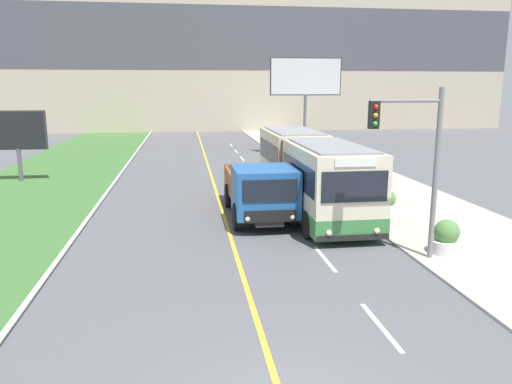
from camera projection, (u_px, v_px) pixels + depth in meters
The scene contains 9 objects.
lane_marking_centre at pixel (286, 353), 10.20m from camera, with size 2.88×140.00×0.01m.
apartment_block_background at pixel (195, 45), 62.77m from camera, with size 80.00×8.04×21.19m.
city_bus at pixel (308, 171), 22.55m from camera, with size 2.72×12.61×3.19m.
dump_truck at pixel (261, 192), 19.99m from camera, with size 2.47×6.74×2.33m.
traffic_light_mast at pixel (416, 152), 14.94m from camera, with size 2.28×0.32×5.34m.
billboard_large at pixel (306, 80), 39.56m from camera, with size 5.75×0.24×7.63m.
billboard_small at pixel (17, 133), 28.31m from camera, with size 3.24×0.24×4.06m.
planter_round_near at pixel (446, 239), 16.05m from camera, with size 1.01×1.01×1.10m.
planter_round_second at pixel (387, 204), 20.98m from camera, with size 0.92×0.92×1.03m.
Camera 1 is at (-1.54, -6.76, 5.32)m, focal length 35.00 mm.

